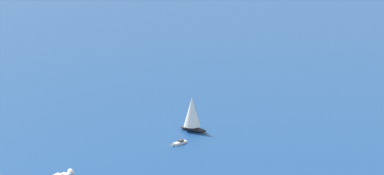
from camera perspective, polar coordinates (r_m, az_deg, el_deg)
sailboat_far_stbd at (r=236.52m, az=0.01°, el=-2.07°), size 6.52×10.25×12.74m
motorboat_trailing at (r=225.18m, az=-1.10°, el=-4.39°), size 5.79×4.07×1.68m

